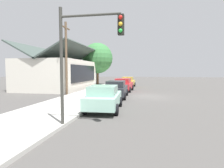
# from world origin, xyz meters

# --- Properties ---
(ground_plane) EXTENTS (120.00, 120.00, 0.00)m
(ground_plane) POSITION_xyz_m (0.00, 0.00, 0.00)
(ground_plane) COLOR #4C4947
(sidewalk_curb) EXTENTS (60.00, 4.20, 0.16)m
(sidewalk_curb) POSITION_xyz_m (0.00, 5.60, 0.08)
(sidewalk_curb) COLOR #B2AFA8
(sidewalk_curb) RESTS_ON ground
(car_seafoam) EXTENTS (4.48, 2.25, 1.59)m
(car_seafoam) POSITION_xyz_m (-7.04, 2.60, 0.81)
(car_seafoam) COLOR #9ED1BC
(car_seafoam) RESTS_ON ground
(car_charcoal) EXTENTS (4.81, 2.10, 1.59)m
(car_charcoal) POSITION_xyz_m (-1.35, 2.74, 0.82)
(car_charcoal) COLOR #2D3035
(car_charcoal) RESTS_ON ground
(car_cherry) EXTENTS (4.43, 2.20, 1.59)m
(car_cherry) POSITION_xyz_m (4.14, 2.76, 0.81)
(car_cherry) COLOR red
(car_cherry) RESTS_ON ground
(car_mustard) EXTENTS (4.55, 2.05, 1.59)m
(car_mustard) POSITION_xyz_m (10.01, 2.79, 0.81)
(car_mustard) COLOR gold
(car_mustard) RESTS_ON ground
(storefront_building) EXTENTS (12.02, 7.62, 5.98)m
(storefront_building) POSITION_xyz_m (5.79, 11.98, 2.09)
(storefront_building) COLOR silver
(storefront_building) RESTS_ON ground
(shade_tree) EXTENTS (5.30, 5.30, 7.35)m
(shade_tree) POSITION_xyz_m (13.29, 8.50, 4.68)
(shade_tree) COLOR brown
(shade_tree) RESTS_ON ground
(traffic_light_main) EXTENTS (0.37, 2.79, 5.20)m
(traffic_light_main) POSITION_xyz_m (-10.85, 2.54, 3.49)
(traffic_light_main) COLOR #383833
(traffic_light_main) RESTS_ON ground
(utility_pole_wooden) EXTENTS (1.80, 0.24, 7.50)m
(utility_pole_wooden) POSITION_xyz_m (-0.19, 8.20, 3.93)
(utility_pole_wooden) COLOR brown
(utility_pole_wooden) RESTS_ON ground
(fire_hydrant_red) EXTENTS (0.22, 0.22, 0.71)m
(fire_hydrant_red) POSITION_xyz_m (-1.83, 4.20, 0.50)
(fire_hydrant_red) COLOR red
(fire_hydrant_red) RESTS_ON sidewalk_curb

